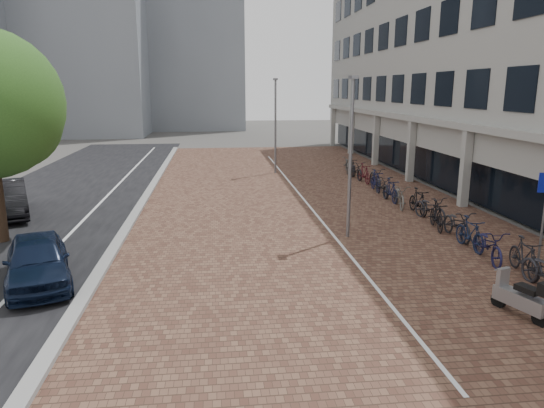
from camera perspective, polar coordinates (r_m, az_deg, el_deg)
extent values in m
plane|color=#474442|center=(11.20, 3.68, -13.55)|extent=(140.00, 140.00, 0.00)
cube|color=brown|center=(22.73, 3.25, 0.40)|extent=(14.50, 42.00, 0.04)
cube|color=black|center=(23.52, -24.19, -0.34)|extent=(8.00, 50.00, 0.03)
cube|color=gray|center=(22.62, -14.76, 0.07)|extent=(0.35, 42.00, 0.14)
cube|color=white|center=(22.98, -19.44, -0.18)|extent=(0.12, 44.00, 0.00)
cube|color=white|center=(22.76, 3.74, 0.47)|extent=(0.10, 30.00, 0.00)
cube|color=#9A9A95|center=(30.00, 24.42, 18.71)|extent=(8.00, 40.00, 13.00)
cube|color=black|center=(28.46, 17.20, 5.87)|extent=(0.15, 38.00, 3.20)
cube|color=#9A9A95|center=(28.22, 17.07, 9.40)|extent=(1.60, 38.00, 0.30)
cube|color=#9A9A95|center=(22.76, 21.37, 3.85)|extent=(0.35, 0.35, 3.40)
cube|color=#9A9A95|center=(28.14, 15.70, 5.89)|extent=(0.35, 0.35, 3.40)
cube|color=#9A9A95|center=(33.73, 11.86, 7.24)|extent=(0.35, 0.35, 3.40)
cube|color=#9A9A95|center=(39.45, 9.10, 8.18)|extent=(0.35, 0.35, 3.40)
cube|color=#9A9A95|center=(45.23, 7.04, 8.86)|extent=(0.35, 0.35, 3.40)
cube|color=gray|center=(65.36, -9.07, 20.04)|extent=(12.00, 10.00, 26.00)
imported|color=black|center=(14.38, -25.41, -5.89)|extent=(2.69, 4.12, 1.30)
imported|color=black|center=(22.50, -28.34, 0.51)|extent=(3.01, 4.57, 1.42)
cylinder|color=slate|center=(16.25, 28.74, -1.95)|extent=(0.07, 0.07, 2.50)
cylinder|color=slate|center=(16.80, 9.01, 5.00)|extent=(0.12, 0.12, 5.38)
cylinder|color=gray|center=(29.73, 0.39, 8.83)|extent=(0.12, 0.12, 5.55)
sphere|color=#2D551D|center=(18.78, -27.56, 8.26)|extent=(3.04, 3.04, 3.04)
imported|color=black|center=(15.31, 27.08, -5.45)|extent=(0.70, 1.79, 1.05)
imported|color=#16153A|center=(16.03, 23.67, -4.33)|extent=(0.95, 2.05, 1.04)
imported|color=#121B33|center=(16.99, 21.83, -3.18)|extent=(0.52, 1.76, 1.05)
imported|color=black|center=(18.04, 20.56, -2.17)|extent=(0.74, 1.99, 1.04)
imported|color=black|center=(18.95, 18.43, -1.28)|extent=(0.81, 1.81, 1.05)
imported|color=black|center=(20.07, 17.76, -0.46)|extent=(1.03, 2.06, 1.04)
imported|color=black|center=(21.09, 16.48, 0.29)|extent=(0.52, 1.75, 1.05)
imported|color=#605D57|center=(22.00, 14.51, 0.91)|extent=(1.06, 2.07, 1.04)
imported|color=#131835|center=(23.05, 13.49, 1.54)|extent=(0.50, 1.75, 1.05)
imported|color=black|center=(24.11, 12.56, 2.07)|extent=(0.80, 2.01, 1.04)
imported|color=#151739|center=(25.20, 11.87, 2.60)|extent=(0.60, 1.77, 1.05)
imported|color=black|center=(26.39, 11.82, 3.05)|extent=(0.81, 2.01, 1.04)
imported|color=#491319|center=(27.39, 10.53, 3.49)|extent=(0.63, 1.78, 1.05)
imported|color=black|center=(28.44, 9.66, 3.86)|extent=(0.77, 2.00, 1.04)
imported|color=black|center=(29.54, 9.09, 4.24)|extent=(0.52, 1.75, 1.05)
imported|color=#4F4C48|center=(30.66, 8.66, 4.57)|extent=(1.08, 2.07, 1.04)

